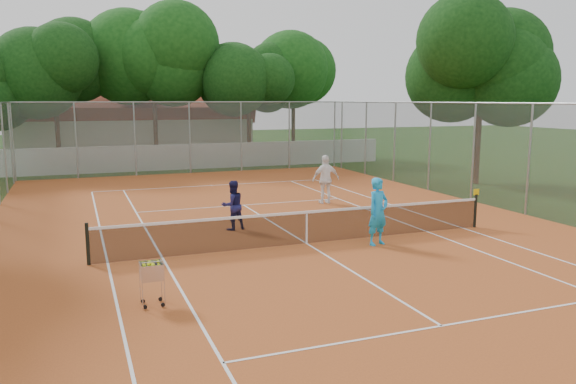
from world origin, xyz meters
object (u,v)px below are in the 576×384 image
object	(u,v)px
player_far_right	(326,179)
ball_hopper	(152,282)
clubhouse	(132,126)
player_near	(378,211)
player_far_left	(233,205)
tennis_net	(307,227)

from	to	relation	value
player_far_right	ball_hopper	distance (m)	12.12
player_far_right	ball_hopper	size ratio (longest dim) A/B	2.00
clubhouse	ball_hopper	bearing A→B (deg)	-94.95
player_near	player_far_left	size ratio (longest dim) A/B	1.22
clubhouse	player_near	size ratio (longest dim) A/B	8.49
tennis_net	player_far_right	distance (m)	6.51
tennis_net	ball_hopper	distance (m)	5.91
clubhouse	player_near	distance (m)	30.09
player_far_left	ball_hopper	size ratio (longest dim) A/B	1.63
tennis_net	player_far_left	world-z (taller)	player_far_left
tennis_net	player_far_right	bearing A→B (deg)	60.49
tennis_net	clubhouse	world-z (taller)	clubhouse
player_near	ball_hopper	distance (m)	7.18
ball_hopper	player_near	bearing A→B (deg)	5.80
clubhouse	player_far_right	xyz separation A→B (m)	(5.20, -23.35, -1.21)
clubhouse	player_far_left	size ratio (longest dim) A/B	10.36
clubhouse	ball_hopper	xyz separation A→B (m)	(-2.81, -32.44, -1.69)
clubhouse	player_near	xyz separation A→B (m)	(3.86, -29.81, -1.21)
player_far_right	player_far_left	bearing A→B (deg)	36.42
tennis_net	clubhouse	xyz separation A→B (m)	(-2.00, 29.00, 1.69)
clubhouse	player_near	world-z (taller)	clubhouse
player_far_right	player_near	bearing A→B (deg)	80.71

